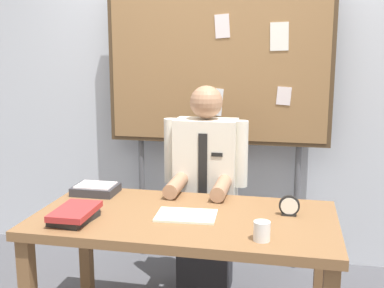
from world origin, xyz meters
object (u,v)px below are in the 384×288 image
at_px(person, 205,199).
at_px(desk_clock, 289,207).
at_px(coffee_mug, 262,231).
at_px(bulletin_board, 217,69).
at_px(open_notebook, 186,215).
at_px(paper_tray, 96,189).
at_px(desk, 185,231).
at_px(book_stack, 75,214).

distance_m(person, desk_clock, 0.77).
bearing_deg(coffee_mug, person, 115.54).
xyz_separation_m(bulletin_board, desk_clock, (0.54, -0.97, -0.68)).
xyz_separation_m(open_notebook, paper_tray, (-0.63, 0.29, 0.02)).
height_order(open_notebook, coffee_mug, coffee_mug).
bearing_deg(desk, coffee_mug, -31.86).
height_order(book_stack, paper_tray, book_stack).
distance_m(desk, desk_clock, 0.57).
relative_size(bulletin_board, book_stack, 6.94).
bearing_deg(paper_tray, open_notebook, -24.64).
relative_size(open_notebook, desk_clock, 2.86).
distance_m(bulletin_board, open_notebook, 1.32).
xyz_separation_m(bulletin_board, open_notebook, (0.01, -1.10, -0.72)).
distance_m(open_notebook, desk_clock, 0.55).
bearing_deg(book_stack, open_notebook, 18.15).
bearing_deg(bulletin_board, desk_clock, -60.76).
xyz_separation_m(person, open_notebook, (0.01, -0.64, 0.11)).
distance_m(bulletin_board, desk_clock, 1.31).
bearing_deg(bulletin_board, person, -90.05).
relative_size(bulletin_board, coffee_mug, 22.64).
bearing_deg(open_notebook, coffee_mug, -30.65).
height_order(person, open_notebook, person).
bearing_deg(open_notebook, book_stack, -161.85).
relative_size(desk, coffee_mug, 17.37).
bearing_deg(coffee_mug, open_notebook, 149.35).
bearing_deg(person, book_stack, -123.02).
relative_size(bulletin_board, paper_tray, 8.00).
height_order(desk, book_stack, book_stack).
bearing_deg(open_notebook, desk_clock, 13.66).
bearing_deg(bulletin_board, paper_tray, -127.31).
height_order(bulletin_board, paper_tray, bulletin_board).
height_order(person, paper_tray, person).
relative_size(book_stack, desk_clock, 2.73).
relative_size(book_stack, coffee_mug, 3.26).
xyz_separation_m(coffee_mug, paper_tray, (-1.04, 0.53, -0.02)).
bearing_deg(desk, desk_clock, 11.34).
xyz_separation_m(book_stack, paper_tray, (-0.08, 0.47, -0.01)).
relative_size(bulletin_board, open_notebook, 6.61).
xyz_separation_m(desk, open_notebook, (0.01, -0.02, 0.10)).
height_order(person, desk_clock, person).
bearing_deg(bulletin_board, coffee_mug, -72.51).
relative_size(desk, desk_clock, 14.52).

